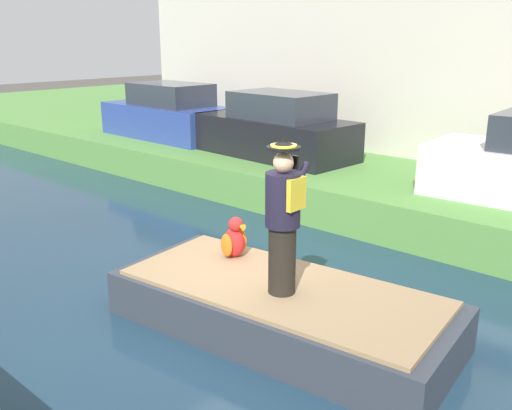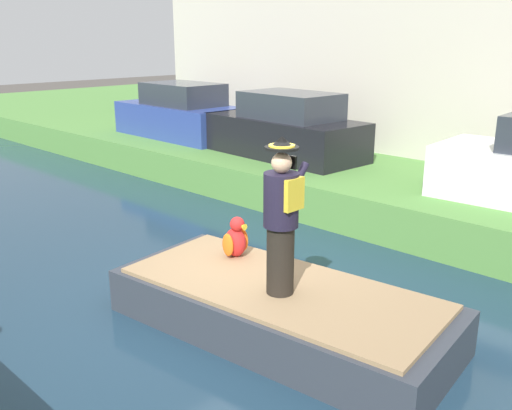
{
  "view_description": "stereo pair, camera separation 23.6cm",
  "coord_description": "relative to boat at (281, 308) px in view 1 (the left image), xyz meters",
  "views": [
    {
      "loc": [
        -4.85,
        -4.79,
        3.59
      ],
      "look_at": [
        0.08,
        -0.39,
        1.61
      ],
      "focal_mm": 39.53,
      "sensor_mm": 36.0,
      "label": 1
    },
    {
      "loc": [
        -4.69,
        -4.96,
        3.59
      ],
      "look_at": [
        0.08,
        -0.39,
        1.61
      ],
      "focal_mm": 39.53,
      "sensor_mm": 36.0,
      "label": 2
    }
  ],
  "objects": [
    {
      "name": "grass_bank_far",
      "position": [
        9.35,
        0.86,
        0.03
      ],
      "size": [
        11.86,
        48.0,
        0.87
      ],
      "primitive_type": "cube",
      "color": "#568E42",
      "rests_on": "ground"
    },
    {
      "name": "person_pirate",
      "position": [
        -0.13,
        -0.13,
        1.23
      ],
      "size": [
        0.61,
        0.42,
        1.85
      ],
      "rotation": [
        0.0,
        0.0,
        0.07
      ],
      "color": "black",
      "rests_on": "boat"
    },
    {
      "name": "building_row",
      "position": [
        9.98,
        2.87,
        4.07
      ],
      "size": [
        5.8,
        15.95,
        7.21
      ],
      "primitive_type": "cube",
      "color": "beige",
      "rests_on": "grass_bank_far"
    },
    {
      "name": "parrot_plush",
      "position": [
        0.3,
        1.06,
        0.55
      ],
      "size": [
        0.36,
        0.35,
        0.57
      ],
      "color": "red",
      "rests_on": "boat"
    },
    {
      "name": "parked_car_dark",
      "position": [
        5.3,
        4.53,
        1.1
      ],
      "size": [
        1.96,
        4.1,
        1.5
      ],
      "color": "black",
      "rests_on": "grass_bank_far"
    },
    {
      "name": "parked_car_blue",
      "position": [
        5.3,
        8.44,
        1.1
      ],
      "size": [
        1.79,
        4.04,
        1.5
      ],
      "color": "#2D4293",
      "rests_on": "grass_bank_far"
    },
    {
      "name": "canal_water",
      "position": [
        0.0,
        0.86,
        -0.35
      ],
      "size": [
        6.85,
        48.0,
        0.1
      ],
      "primitive_type": "cube",
      "color": "#1E384C",
      "rests_on": "ground"
    },
    {
      "name": "boat",
      "position": [
        0.0,
        0.0,
        0.0
      ],
      "size": [
        2.26,
        4.37,
        0.61
      ],
      "color": "#333842",
      "rests_on": "canal_water"
    },
    {
      "name": "ground_plane",
      "position": [
        0.0,
        0.86,
        -0.4
      ],
      "size": [
        80.0,
        80.0,
        0.0
      ],
      "primitive_type": "plane",
      "color": "#4C4742"
    }
  ]
}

